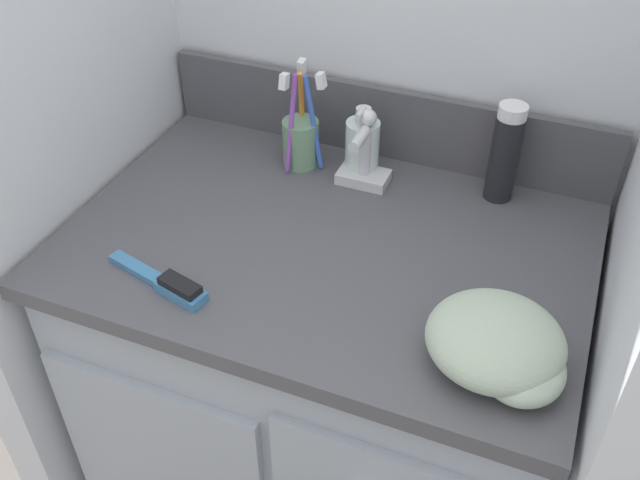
% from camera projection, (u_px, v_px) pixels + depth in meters
% --- Properties ---
extents(wall_left, '(0.08, 0.65, 2.20)m').
position_uv_depth(wall_left, '(48.00, 23.00, 1.10)').
color(wall_left, silver).
rests_on(wall_left, ground_plane).
extents(vanity, '(0.83, 0.59, 0.81)m').
position_uv_depth(vanity, '(324.00, 394.00, 1.39)').
color(vanity, '#9EA8B2').
rests_on(vanity, ground_plane).
extents(backsplash, '(0.83, 0.02, 0.14)m').
position_uv_depth(backsplash, '(383.00, 122.00, 1.30)').
color(backsplash, '#4C4C51').
rests_on(backsplash, vanity).
extents(sink_faucet, '(0.09, 0.09, 0.14)m').
position_uv_depth(sink_faucet, '(364.00, 159.00, 1.24)').
color(sink_faucet, silver).
rests_on(sink_faucet, vanity).
extents(toothbrush_cup, '(0.08, 0.10, 0.20)m').
position_uv_depth(toothbrush_cup, '(301.00, 138.00, 1.29)').
color(toothbrush_cup, gray).
rests_on(toothbrush_cup, vanity).
extents(soap_dispenser, '(0.06, 0.06, 0.14)m').
position_uv_depth(soap_dispenser, '(362.00, 147.00, 1.26)').
color(soap_dispenser, silver).
rests_on(soap_dispenser, vanity).
extents(shaving_cream_can, '(0.05, 0.05, 0.18)m').
position_uv_depth(shaving_cream_can, '(505.00, 153.00, 1.18)').
color(shaving_cream_can, black).
rests_on(shaving_cream_can, vanity).
extents(hairbrush, '(0.19, 0.07, 0.03)m').
position_uv_depth(hairbrush, '(168.00, 284.00, 1.05)').
color(hairbrush, teal).
rests_on(hairbrush, vanity).
extents(hand_towel, '(0.19, 0.17, 0.09)m').
position_uv_depth(hand_towel, '(501.00, 346.00, 0.91)').
color(hand_towel, '#A8BCA3').
rests_on(hand_towel, vanity).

